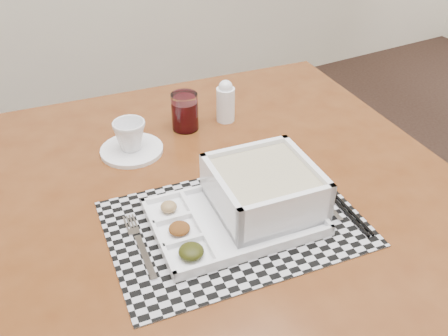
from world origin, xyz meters
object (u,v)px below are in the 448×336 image
Objects in this scene: serving_tray at (257,196)px; juice_glass at (185,113)px; cup at (130,135)px; creamer_bottle at (226,101)px; dining_table at (215,218)px.

juice_glass is at bearing 87.12° from serving_tray.
juice_glass is (0.16, 0.04, -0.00)m from cup.
serving_tray is 0.36m from cup.
creamer_bottle is at bearing 70.31° from serving_tray.
dining_table is 3.38× the size of serving_tray.
serving_tray is 3.63× the size of juice_glass.
serving_tray is at bearing -109.69° from creamer_bottle.
juice_glass reaches higher than cup.
dining_table is 10.41× the size of creamer_bottle.
dining_table is at bearing -123.25° from creamer_bottle.
dining_table is at bearing -101.79° from juice_glass.
creamer_bottle is at bearing 8.67° from cup.
cup is at bearing 112.91° from serving_tray.
cup is at bearing 114.94° from dining_table.
dining_table is at bearing -62.31° from cup.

